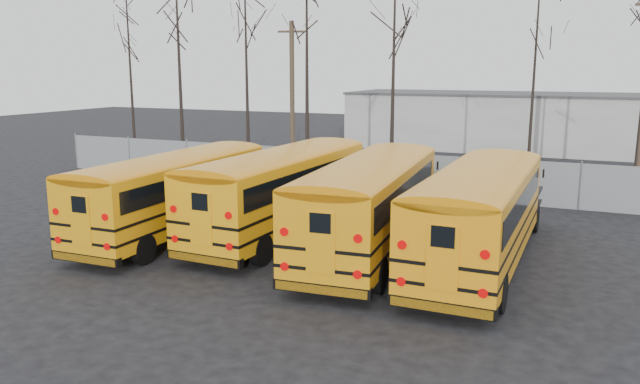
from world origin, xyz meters
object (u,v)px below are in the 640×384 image
at_px(bus_a, 177,187).
at_px(bus_c, 372,197).
at_px(bus_d, 481,207).
at_px(bus_b, 284,184).
at_px(utility_pole_left, 292,97).

relative_size(bus_a, bus_c, 0.94).
bearing_deg(bus_d, bus_c, -179.57).
xyz_separation_m(bus_b, bus_c, (3.66, -0.93, 0.01)).
height_order(bus_a, bus_c, bus_c).
distance_m(bus_c, utility_pole_left, 15.73).
relative_size(bus_c, bus_d, 1.02).
relative_size(bus_a, utility_pole_left, 1.28).
height_order(bus_a, utility_pole_left, utility_pole_left).
bearing_deg(bus_b, bus_a, -154.25).
distance_m(bus_a, bus_c, 7.17).
height_order(bus_c, bus_d, bus_c).
bearing_deg(bus_d, utility_pole_left, 135.15).
bearing_deg(utility_pole_left, bus_c, -73.11).
xyz_separation_m(bus_b, bus_d, (7.12, -0.94, -0.00)).
relative_size(bus_b, bus_d, 1.01).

